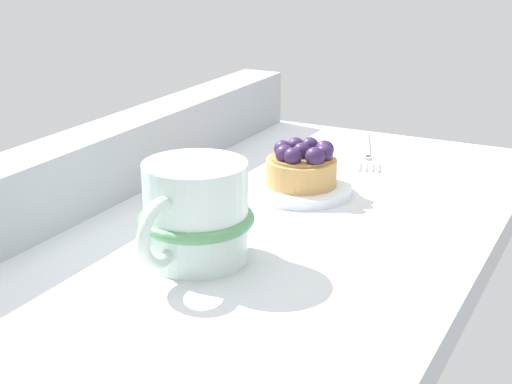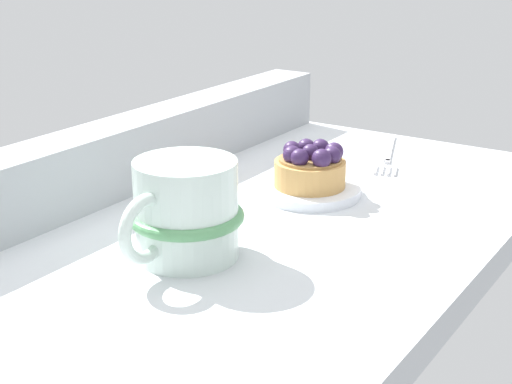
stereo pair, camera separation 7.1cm
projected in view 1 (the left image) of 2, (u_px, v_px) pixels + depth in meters
ground_plane at (268, 232)px, 74.42cm from camera, size 71.07×41.74×3.13cm
window_rail_back at (115, 158)px, 80.48cm from camera, size 69.65×5.68×7.16cm
dessert_plate at (303, 190)px, 80.25cm from camera, size 10.69×10.69×1.02cm
raspberry_tart at (304, 166)px, 79.37cm from camera, size 7.42×7.42×4.68cm
coffee_mug at (195, 214)px, 63.19cm from camera, size 12.98×9.78×8.52cm
dessert_fork at (368, 150)px, 94.99cm from camera, size 16.58×7.36×0.60cm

